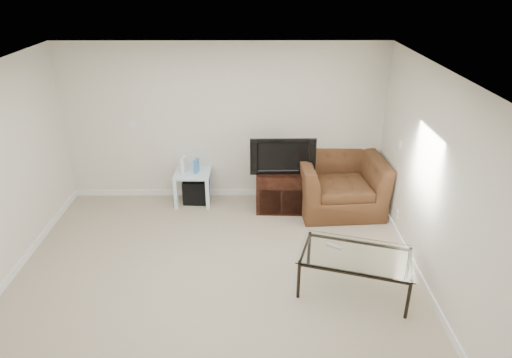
{
  "coord_description": "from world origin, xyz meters",
  "views": [
    {
      "loc": [
        0.47,
        -4.3,
        3.48
      ],
      "look_at": [
        0.5,
        1.2,
        0.9
      ],
      "focal_mm": 32.0,
      "sensor_mm": 36.0,
      "label": 1
    }
  ],
  "objects_px": {
    "recliner": "(340,175)",
    "subwoofer": "(196,190)",
    "coffee_table": "(355,272)",
    "side_table": "(194,186)",
    "television": "(282,154)",
    "tv_stand": "(281,189)"
  },
  "relations": [
    {
      "from": "recliner",
      "to": "subwoofer",
      "type": "bearing_deg",
      "value": 169.74
    },
    {
      "from": "recliner",
      "to": "coffee_table",
      "type": "distance_m",
      "value": 2.06
    },
    {
      "from": "side_table",
      "to": "subwoofer",
      "type": "height_order",
      "value": "side_table"
    },
    {
      "from": "television",
      "to": "subwoofer",
      "type": "bearing_deg",
      "value": 167.39
    },
    {
      "from": "television",
      "to": "subwoofer",
      "type": "distance_m",
      "value": 1.57
    },
    {
      "from": "side_table",
      "to": "tv_stand",
      "type": "bearing_deg",
      "value": -9.36
    },
    {
      "from": "television",
      "to": "recliner",
      "type": "distance_m",
      "value": 0.97
    },
    {
      "from": "subwoofer",
      "to": "coffee_table",
      "type": "height_order",
      "value": "coffee_table"
    },
    {
      "from": "side_table",
      "to": "coffee_table",
      "type": "distance_m",
      "value": 3.1
    },
    {
      "from": "tv_stand",
      "to": "subwoofer",
      "type": "distance_m",
      "value": 1.39
    },
    {
      "from": "side_table",
      "to": "recliner",
      "type": "bearing_deg",
      "value": -5.73
    },
    {
      "from": "coffee_table",
      "to": "tv_stand",
      "type": "bearing_deg",
      "value": 110.09
    },
    {
      "from": "tv_stand",
      "to": "coffee_table",
      "type": "relative_size",
      "value": 0.6
    },
    {
      "from": "subwoofer",
      "to": "recliner",
      "type": "relative_size",
      "value": 0.29
    },
    {
      "from": "side_table",
      "to": "coffee_table",
      "type": "xyz_separation_m",
      "value": [
        2.14,
        -2.25,
        -0.02
      ]
    },
    {
      "from": "side_table",
      "to": "subwoofer",
      "type": "distance_m",
      "value": 0.09
    },
    {
      "from": "television",
      "to": "subwoofer",
      "type": "relative_size",
      "value": 2.36
    },
    {
      "from": "recliner",
      "to": "television",
      "type": "bearing_deg",
      "value": 178.14
    },
    {
      "from": "television",
      "to": "coffee_table",
      "type": "bearing_deg",
      "value": -70.41
    },
    {
      "from": "side_table",
      "to": "coffee_table",
      "type": "bearing_deg",
      "value": -46.55
    },
    {
      "from": "tv_stand",
      "to": "television",
      "type": "distance_m",
      "value": 0.6
    },
    {
      "from": "recliner",
      "to": "coffee_table",
      "type": "xyz_separation_m",
      "value": [
        -0.16,
        -2.02,
        -0.32
      ]
    }
  ]
}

